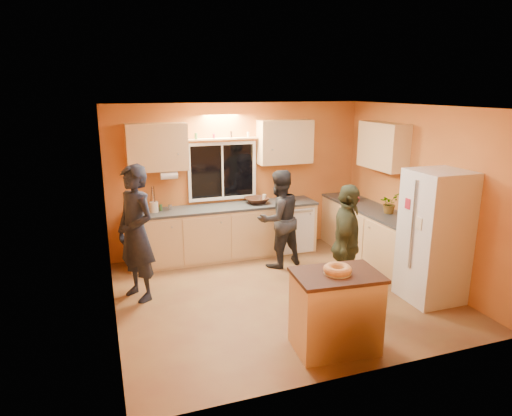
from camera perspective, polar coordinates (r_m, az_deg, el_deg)
name	(u,v)px	position (r m, az deg, el deg)	size (l,w,h in m)	color
ground	(281,294)	(6.61, 3.14, -10.65)	(4.50, 4.50, 0.00)	brown
room_shell	(279,176)	(6.51, 2.94, 3.99)	(4.54, 4.04, 2.61)	orange
back_counter	(245,230)	(7.93, -1.38, -2.71)	(4.23, 0.62, 0.90)	tan
right_counter	(380,239)	(7.73, 15.27, -3.71)	(0.62, 1.84, 0.90)	tan
refrigerator	(435,237)	(6.59, 21.43, -3.34)	(0.72, 0.70, 1.80)	silver
island	(335,311)	(5.22, 9.91, -12.54)	(0.98, 0.71, 0.90)	tan
bundt_pastry	(338,269)	(5.02, 10.15, -7.57)	(0.31, 0.31, 0.09)	tan
person_left	(136,233)	(6.37, -14.78, -3.08)	(0.68, 0.45, 1.87)	black
person_center	(279,219)	(7.34, 2.87, -1.37)	(0.77, 0.60, 1.59)	black
person_right	(346,246)	(6.14, 11.20, -4.65)	(0.96, 0.40, 1.64)	#333B25
mixing_bowl	(257,200)	(7.89, 0.11, 0.96)	(0.40, 0.40, 0.10)	black
utensil_crock	(154,207)	(7.50, -12.65, 0.14)	(0.14, 0.14, 0.17)	beige
potted_plant	(389,203)	(7.53, 16.32, 0.58)	(0.29, 0.26, 0.33)	gray
red_box	(354,199)	(8.23, 12.18, 1.09)	(0.16, 0.12, 0.07)	#A6192C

